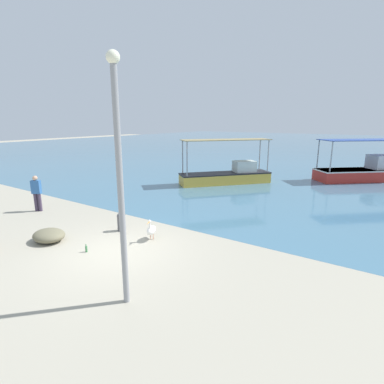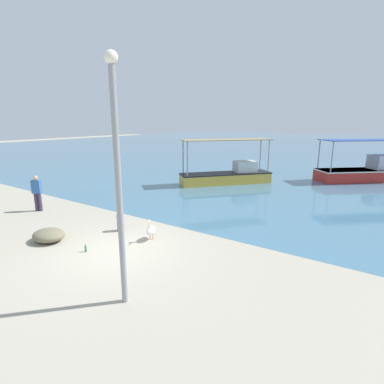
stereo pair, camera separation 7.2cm
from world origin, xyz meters
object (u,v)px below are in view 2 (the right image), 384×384
(lamp_post, at_px, (118,171))
(fisherman_standing, at_px, (37,192))
(mooring_bollard, at_px, (120,221))
(fishing_boat_far_right, at_px, (367,171))
(net_pile, at_px, (49,235))
(fishing_boat_far_left, at_px, (228,174))
(glass_bottle, at_px, (86,249))
(pelican, at_px, (151,230))

(lamp_post, height_order, fisherman_standing, lamp_post)
(mooring_bollard, bearing_deg, lamp_post, -41.55)
(fishing_boat_far_right, bearing_deg, lamp_post, -99.55)
(fishing_boat_far_right, bearing_deg, mooring_bollard, -112.57)
(net_pile, bearing_deg, fishing_boat_far_left, 87.07)
(fishing_boat_far_right, relative_size, fishing_boat_far_left, 1.10)
(lamp_post, height_order, net_pile, lamp_post)
(net_pile, bearing_deg, glass_bottle, 4.94)
(mooring_bollard, xyz_separation_m, fisherman_standing, (-5.18, -0.34, 0.52))
(mooring_bollard, distance_m, fisherman_standing, 5.22)
(lamp_post, relative_size, net_pile, 4.63)
(pelican, bearing_deg, fishing_boat_far_right, 72.22)
(pelican, bearing_deg, glass_bottle, -118.82)
(mooring_bollard, xyz_separation_m, glass_bottle, (0.50, -1.98, -0.28))
(mooring_bollard, height_order, net_pile, mooring_bollard)
(pelican, distance_m, glass_bottle, 2.26)
(pelican, bearing_deg, fishing_boat_far_left, 102.50)
(net_pile, distance_m, glass_bottle, 1.86)
(lamp_post, bearing_deg, fishing_boat_far_left, 107.68)
(fishing_boat_far_left, relative_size, net_pile, 4.70)
(fisherman_standing, xyz_separation_m, net_pile, (3.83, -1.80, -0.69))
(lamp_post, xyz_separation_m, fisherman_standing, (-8.77, 2.84, -2.21))
(fishing_boat_far_left, height_order, glass_bottle, fishing_boat_far_left)
(fishing_boat_far_right, height_order, fisherman_standing, fishing_boat_far_right)
(fishing_boat_far_right, bearing_deg, net_pile, -113.75)
(fishing_boat_far_left, distance_m, glass_bottle, 12.36)
(pelican, bearing_deg, net_pile, -144.05)
(glass_bottle, bearing_deg, mooring_bollard, 104.22)
(pelican, xyz_separation_m, mooring_bollard, (-1.58, 0.01, 0.01))
(glass_bottle, bearing_deg, net_pile, -175.06)
(pelican, relative_size, mooring_bollard, 1.10)
(pelican, relative_size, net_pile, 0.67)
(fishing_boat_far_right, bearing_deg, fishing_boat_far_left, -140.18)
(fishing_boat_far_right, xyz_separation_m, pelican, (-5.36, -16.70, -0.32))
(pelican, relative_size, lamp_post, 0.14)
(mooring_bollard, distance_m, net_pile, 2.53)
(fishing_boat_far_left, xyz_separation_m, lamp_post, (4.30, -13.50, 2.49))
(fishing_boat_far_right, distance_m, glass_bottle, 19.75)
(fishing_boat_far_left, bearing_deg, mooring_bollard, -86.06)
(mooring_bollard, height_order, glass_bottle, mooring_bollard)
(fishing_boat_far_left, relative_size, fisherman_standing, 3.32)
(lamp_post, distance_m, glass_bottle, 4.48)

